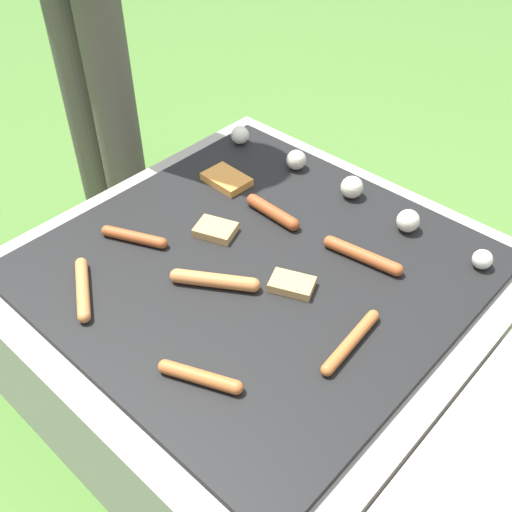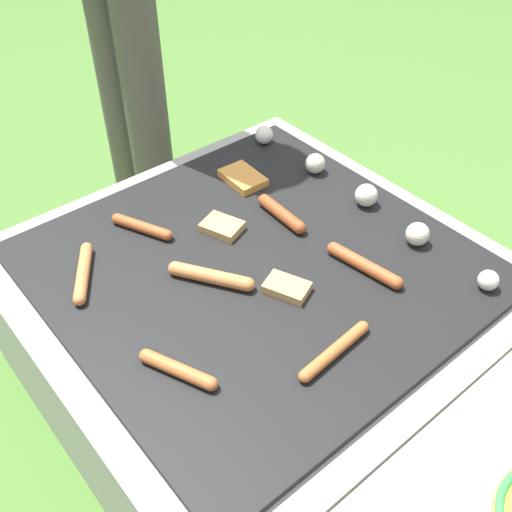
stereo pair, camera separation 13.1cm
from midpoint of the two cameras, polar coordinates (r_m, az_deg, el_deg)
ground_plane at (r=1.62m, az=-2.35°, el=-11.40°), size 14.00×14.00×0.00m
grill at (r=1.46m, az=-2.57°, el=-6.69°), size 0.98×0.98×0.40m
sausage_back_right at (r=1.31m, az=-18.96°, el=-3.12°), size 0.16×0.11×0.03m
sausage_front_right at (r=1.10m, az=-8.80°, el=-11.48°), size 0.15×0.08×0.03m
sausage_back_center at (r=1.15m, az=5.83°, el=-8.28°), size 0.04×0.19×0.02m
sausage_mid_left at (r=1.41m, az=-14.16°, el=1.67°), size 0.15×0.08×0.03m
sausage_front_center at (r=1.26m, az=-6.92°, el=-2.45°), size 0.17×0.12×0.03m
sausage_back_left at (r=1.32m, az=7.36°, el=-0.07°), size 0.19×0.05×0.03m
sausage_mid_right at (r=1.43m, az=-1.03°, el=4.11°), size 0.17×0.04×0.03m
bread_slice_left at (r=1.56m, az=-5.23°, el=7.19°), size 0.12×0.09×0.02m
bread_slice_center at (r=1.40m, az=-6.55°, el=2.39°), size 0.11×0.10×0.02m
bread_slice_right at (r=1.25m, az=0.48°, el=-2.85°), size 0.11×0.09×0.02m
mushroom_row at (r=1.51m, az=5.66°, el=6.70°), size 0.79×0.08×0.06m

